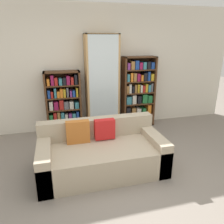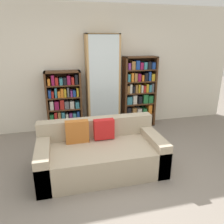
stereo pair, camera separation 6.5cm
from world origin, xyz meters
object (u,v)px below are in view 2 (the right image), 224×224
couch (100,154)px  display_cabinet (103,84)px  bookshelf_right (139,93)px  bookshelf_left (64,104)px  wine_bottle (139,132)px

couch → display_cabinet: size_ratio=0.91×
couch → bookshelf_right: 2.14m
display_cabinet → bookshelf_right: display_cabinet is taller
display_cabinet → bookshelf_right: bearing=1.1°
bookshelf_left → wine_bottle: bookshelf_left is taller
display_cabinet → wine_bottle: 1.30m
couch → bookshelf_right: bearing=53.1°
display_cabinet → bookshelf_right: 0.90m
couch → bookshelf_left: 1.77m
couch → bookshelf_right: (1.25, 1.66, 0.51)m
couch → display_cabinet: 1.86m
bookshelf_left → display_cabinet: display_cabinet is taller
display_cabinet → bookshelf_right: (0.86, 0.02, -0.26)m
couch → bookshelf_left: size_ratio=1.40×
bookshelf_left → bookshelf_right: (1.72, -0.00, 0.14)m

